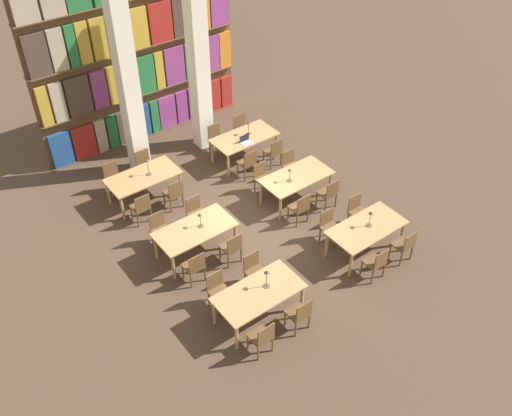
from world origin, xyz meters
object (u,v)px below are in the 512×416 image
at_px(chair_15, 290,165).
at_px(chair_8, 195,266).
at_px(chair_5, 329,226).
at_px(chair_12, 300,207).
at_px(pillar_left, 126,71).
at_px(chair_17, 114,177).
at_px(chair_7, 357,210).
at_px(desk_lamp_3, 290,173).
at_px(chair_19, 145,165).
at_px(chair_6, 405,245).
at_px(chair_16, 141,207).
at_px(chair_3, 254,270).
at_px(chair_11, 196,212).
at_px(chair_9, 160,229).
at_px(chair_0, 262,337).
at_px(reading_table_3, 296,179).
at_px(laptop, 246,142).
at_px(reading_table_2, 195,231).
at_px(reading_table_1, 366,229).
at_px(reading_table_0, 259,295).
at_px(chair_20, 248,163).
at_px(chair_23, 242,128).
at_px(chair_18, 174,193).
at_px(pillar_center, 197,49).
at_px(desk_lamp_1, 370,216).
at_px(desk_lamp_4, 148,164).
at_px(desk_lamp_2, 200,218).
at_px(reading_table_4, 143,178).
at_px(desk_lamp_0, 267,276).
at_px(reading_table_5, 244,139).
at_px(chair_13, 263,178).
at_px(chair_1, 218,290).
at_px(desk_lamp_5, 249,126).

bearing_deg(chair_15, chair_8, 22.01).
height_order(chair_5, chair_12, same).
height_order(pillar_left, chair_17, pillar_left).
relative_size(chair_7, chair_17, 1.00).
xyz_separation_m(desk_lamp_3, chair_19, (-2.42, 3.18, -0.54)).
xyz_separation_m(chair_6, chair_16, (-4.16, 4.83, 0.00)).
height_order(chair_12, chair_15, same).
bearing_deg(chair_3, chair_15, -140.92).
bearing_deg(chair_11, chair_16, -45.67).
relative_size(chair_6, chair_9, 1.00).
bearing_deg(chair_0, chair_12, 39.08).
height_order(reading_table_3, chair_17, chair_17).
bearing_deg(laptop, reading_table_2, -144.63).
relative_size(reading_table_1, chair_8, 2.10).
height_order(reading_table_0, chair_12, chair_12).
relative_size(chair_5, chair_7, 1.00).
bearing_deg(reading_table_1, chair_7, 57.04).
distance_m(chair_12, chair_20, 2.30).
distance_m(reading_table_3, laptop, 2.02).
xyz_separation_m(reading_table_1, chair_23, (0.45, 5.51, -0.20)).
distance_m(chair_3, chair_18, 3.39).
xyz_separation_m(pillar_center, desk_lamp_1, (0.59, -6.12, -1.96)).
bearing_deg(desk_lamp_4, desk_lamp_2, -90.41).
distance_m(chair_15, reading_table_4, 3.93).
bearing_deg(reading_table_4, desk_lamp_0, -87.49).
distance_m(chair_15, chair_17, 4.71).
bearing_deg(chair_15, desk_lamp_2, 14.82).
bearing_deg(reading_table_4, chair_12, -50.04).
relative_size(chair_0, desk_lamp_4, 1.82).
distance_m(chair_9, chair_19, 2.69).
relative_size(desk_lamp_2, chair_16, 0.45).
height_order(reading_table_0, desk_lamp_3, desk_lamp_3).
distance_m(pillar_center, chair_9, 5.07).
bearing_deg(reading_table_4, chair_0, -95.04).
xyz_separation_m(chair_18, desk_lamp_4, (-0.28, 0.71, 0.60)).
relative_size(chair_17, chair_20, 1.00).
distance_m(reading_table_2, desk_lamp_2, 0.38).
bearing_deg(chair_16, reading_table_2, -74.87).
xyz_separation_m(reading_table_5, chair_23, (0.46, 0.76, -0.20)).
relative_size(chair_13, chair_19, 1.00).
distance_m(chair_0, chair_1, 1.52).
xyz_separation_m(reading_table_4, chair_17, (-0.50, 0.76, -0.20)).
xyz_separation_m(reading_table_1, chair_8, (-3.70, 1.56, -0.20)).
distance_m(chair_5, chair_19, 5.35).
xyz_separation_m(chair_8, chair_18, (0.97, 2.51, 0.00)).
bearing_deg(chair_17, chair_20, 153.54).
height_order(chair_7, desk_lamp_5, desk_lamp_5).
distance_m(chair_5, desk_lamp_4, 4.82).
bearing_deg(pillar_center, desk_lamp_4, -151.76).
distance_m(desk_lamp_1, desk_lamp_5, 4.79).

